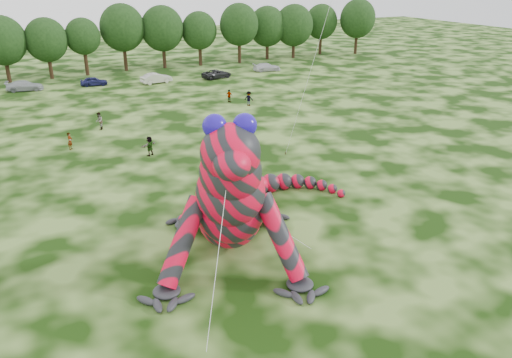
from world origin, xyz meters
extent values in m
plane|color=#16330A|center=(0.00, 0.00, 0.00)|extent=(240.00, 240.00, 0.00)
cylinder|color=silver|center=(12.46, 10.53, 7.36)|extent=(0.02, 0.02, 15.20)
cylinder|color=#382314|center=(11.08, 11.83, 0.12)|extent=(0.08, 0.08, 0.24)
imported|color=#A4AAAD|center=(-8.35, 49.79, 0.69)|extent=(5.01, 2.72, 1.38)
imported|color=#1B1E52|center=(0.66, 48.94, 0.63)|extent=(3.89, 1.99, 1.27)
imported|color=beige|center=(9.09, 46.65, 0.74)|extent=(4.72, 2.29, 1.49)
imported|color=#242426|center=(18.39, 46.26, 0.64)|extent=(4.97, 3.01, 1.29)
imported|color=silver|center=(27.84, 47.93, 0.66)|extent=(4.67, 2.25, 1.31)
imported|color=gray|center=(-2.44, 26.86, 0.91)|extent=(0.89, 1.03, 1.81)
imported|color=gray|center=(-5.96, 21.69, 0.81)|extent=(0.62, 0.70, 1.62)
imported|color=gray|center=(0.16, 16.91, 0.88)|extent=(1.69, 1.24, 1.77)
imported|color=gray|center=(14.13, 31.56, 0.80)|extent=(0.83, 1.00, 1.60)
imported|color=gray|center=(15.58, 28.95, 0.89)|extent=(1.24, 1.30, 1.77)
camera|label=1|loc=(-9.78, -24.66, 15.21)|focal=35.00mm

